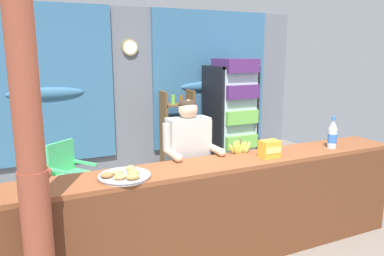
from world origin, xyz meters
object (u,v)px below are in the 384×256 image
at_px(drink_fridge, 231,114).
at_px(soda_bottle_water, 332,135).
at_px(pastry_tray, 124,176).
at_px(banana_bunch, 239,147).
at_px(snack_box_choco_powder, 270,149).
at_px(stall_counter, 210,208).
at_px(shopkeeper, 188,154).
at_px(bottle_shelf_rack, 177,135).
at_px(plastic_lawn_chair, 69,171).
at_px(timber_post, 33,178).

height_order(drink_fridge, soda_bottle_water, drink_fridge).
relative_size(drink_fridge, pastry_tray, 4.45).
distance_m(soda_bottle_water, banana_bunch, 1.02).
bearing_deg(snack_box_choco_powder, drink_fridge, 67.79).
bearing_deg(drink_fridge, banana_bunch, -119.13).
relative_size(stall_counter, shopkeeper, 2.86).
relative_size(stall_counter, drink_fridge, 2.31).
relative_size(bottle_shelf_rack, plastic_lawn_chair, 1.62).
distance_m(timber_post, bottle_shelf_rack, 3.41).
relative_size(soda_bottle_water, pastry_tray, 0.79).
relative_size(shopkeeper, snack_box_choco_powder, 8.19).
bearing_deg(timber_post, shopkeeper, 28.74).
relative_size(bottle_shelf_rack, snack_box_choco_powder, 7.57).
bearing_deg(bottle_shelf_rack, banana_bunch, -96.11).
height_order(timber_post, drink_fridge, timber_post).
xyz_separation_m(shopkeeper, pastry_tray, (-0.79, -0.48, 0.04)).
bearing_deg(stall_counter, banana_bunch, 30.86).
relative_size(drink_fridge, plastic_lawn_chair, 2.16).
relative_size(bottle_shelf_rack, soda_bottle_water, 4.20).
bearing_deg(stall_counter, timber_post, -169.48).
xyz_separation_m(snack_box_choco_powder, banana_bunch, (-0.18, 0.24, -0.02)).
bearing_deg(plastic_lawn_chair, pastry_tray, -83.89).
distance_m(plastic_lawn_chair, pastry_tray, 1.97).
distance_m(stall_counter, banana_bunch, 0.71).
distance_m(bottle_shelf_rack, plastic_lawn_chair, 1.72).
bearing_deg(snack_box_choco_powder, timber_post, -171.66).
relative_size(pastry_tray, banana_bunch, 1.59).
bearing_deg(pastry_tray, plastic_lawn_chair, 96.11).
bearing_deg(snack_box_choco_powder, banana_bunch, 126.20).
bearing_deg(pastry_tray, timber_post, -154.68).
bearing_deg(bottle_shelf_rack, soda_bottle_water, -71.67).
xyz_separation_m(bottle_shelf_rack, banana_bunch, (-0.22, -2.08, 0.31)).
distance_m(snack_box_choco_powder, banana_bunch, 0.30).
distance_m(soda_bottle_water, pastry_tray, 2.22).
bearing_deg(soda_bottle_water, banana_bunch, 166.85).
bearing_deg(stall_counter, plastic_lawn_chair, 115.97).
bearing_deg(pastry_tray, soda_bottle_water, 0.01).
distance_m(snack_box_choco_powder, pastry_tray, 1.41).
relative_size(bottle_shelf_rack, banana_bunch, 5.28).
xyz_separation_m(plastic_lawn_chair, soda_bottle_water, (2.42, -1.90, 0.62)).
bearing_deg(timber_post, plastic_lawn_chair, 78.06).
relative_size(timber_post, soda_bottle_water, 7.41).
height_order(drink_fridge, snack_box_choco_powder, drink_fridge).
distance_m(plastic_lawn_chair, soda_bottle_water, 3.13).
xyz_separation_m(shopkeeper, banana_bunch, (0.44, -0.25, 0.08)).
xyz_separation_m(soda_bottle_water, snack_box_choco_powder, (-0.81, -0.01, -0.06)).
bearing_deg(timber_post, stall_counter, 10.52).
bearing_deg(shopkeeper, drink_fridge, 47.57).
bearing_deg(bottle_shelf_rack, stall_counter, -106.50).
bearing_deg(stall_counter, shopkeeper, 85.89).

